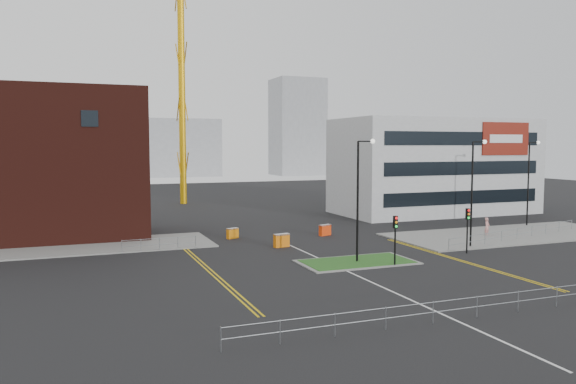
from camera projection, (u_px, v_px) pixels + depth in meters
The scene contains 28 objects.
ground at pixel (391, 291), 33.56m from camera, with size 200.00×200.00×0.00m, color black.
pavement_left at pixel (43, 249), 46.75m from camera, with size 28.00×8.00×0.12m, color slate.
pavement_right at pixel (510, 234), 54.51m from camera, with size 24.00×10.00×0.12m, color slate.
island_kerb at pixel (357, 262), 41.71m from camera, with size 8.60×4.60×0.08m, color slate.
grass_island at pixel (357, 262), 41.71m from camera, with size 8.00×4.00×0.12m, color #23531B.
brick_building at pixel (7, 166), 50.69m from camera, with size 24.20×10.07×14.24m.
office_block at pixel (434, 166), 72.16m from camera, with size 25.00×12.20×12.00m.
tower_crane at pixel (215, 15), 84.60m from camera, with size 52.06×11.94×41.17m.
streetlamp_island at pixel (360, 190), 41.34m from camera, with size 1.46×0.36×9.18m.
streetlamp_right_near at pixel (474, 184), 47.54m from camera, with size 1.46×0.36×9.18m.
streetlamp_right_far at pixel (530, 176), 60.03m from camera, with size 1.46×0.36×9.18m.
traffic_light_island at pixel (395, 231), 40.35m from camera, with size 0.28×0.33×3.65m.
traffic_light_right at pixel (468, 222), 45.09m from camera, with size 0.28×0.33×3.65m.
railing_front at pixel (456, 305), 27.92m from camera, with size 24.05×0.05×1.10m.
railing_left at pixel (160, 242), 46.24m from camera, with size 6.05×0.05×1.10m.
railing_right at pixel (517, 232), 51.58m from camera, with size 19.05×5.05×1.10m.
centre_line at pixel (374, 283), 35.42m from camera, with size 0.15×30.00×0.01m, color silver.
yellow_left_a at pixel (205, 269), 39.59m from camera, with size 0.12×24.00×0.01m, color gold.
yellow_left_b at pixel (210, 268), 39.70m from camera, with size 0.12×24.00×0.01m, color gold.
yellow_right_a at pixel (457, 260), 42.56m from camera, with size 0.12×20.00×0.01m, color gold.
yellow_right_b at pixel (460, 260), 42.67m from camera, with size 0.12×20.00×0.01m, color gold.
skyline_b at pixel (175, 148), 157.23m from camera, with size 24.00×12.00×16.00m, color gray.
skyline_c at pixel (297, 127), 164.74m from camera, with size 14.00×12.00×28.00m, color gray.
skyline_d at pixel (106, 155), 160.18m from camera, with size 30.00×12.00×12.00m, color gray.
pedestrian at pixel (487, 227), 53.67m from camera, with size 0.66×0.43×1.81m, color pink.
barrier_left at pixel (281, 240), 48.00m from camera, with size 1.43×0.70×1.16m.
barrier_mid at pixel (233, 233), 52.44m from camera, with size 1.23×0.81×0.98m.
barrier_right at pixel (325, 230), 54.20m from camera, with size 1.33×0.82×1.06m.
Camera 1 is at (-17.71, -28.46, 8.71)m, focal length 35.00 mm.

